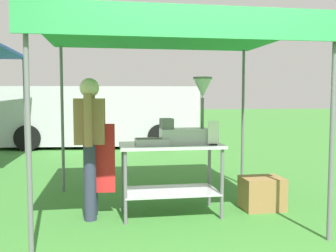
# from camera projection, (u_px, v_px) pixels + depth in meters

# --- Properties ---
(ground_plane) EXTENTS (70.00, 70.00, 0.00)m
(ground_plane) POSITION_uv_depth(u_px,v_px,m) (145.00, 153.00, 9.45)
(ground_plane) COLOR #3D7F33
(stall_canopy) EXTENTS (2.98, 2.61, 2.18)m
(stall_canopy) POSITION_uv_depth(u_px,v_px,m) (169.00, 37.00, 4.43)
(stall_canopy) COLOR slate
(stall_canopy) RESTS_ON ground
(donut_cart) EXTENTS (1.20, 0.64, 0.85)m
(donut_cart) POSITION_uv_depth(u_px,v_px,m) (171.00, 162.00, 4.44)
(donut_cart) COLOR #B7B7BC
(donut_cart) RESTS_ON ground
(donut_tray) EXTENTS (0.38, 0.27, 0.07)m
(donut_tray) POSITION_uv_depth(u_px,v_px,m) (151.00, 143.00, 4.34)
(donut_tray) COLOR #B7B7BC
(donut_tray) RESTS_ON donut_cart
(donut_fryer) EXTENTS (0.61, 0.28, 0.78)m
(donut_fryer) POSITION_uv_depth(u_px,v_px,m) (188.00, 122.00, 4.43)
(donut_fryer) COLOR #B7B7BC
(donut_fryer) RESTS_ON donut_cart
(menu_sign) EXTENTS (0.13, 0.05, 0.28)m
(menu_sign) POSITION_uv_depth(u_px,v_px,m) (213.00, 135.00, 4.28)
(menu_sign) COLOR black
(menu_sign) RESTS_ON donut_cart
(vendor) EXTENTS (0.46, 0.53, 1.61)m
(vendor) POSITION_uv_depth(u_px,v_px,m) (91.00, 140.00, 4.30)
(vendor) COLOR #2D3347
(vendor) RESTS_ON ground
(supply_crate) EXTENTS (0.51, 0.40, 0.40)m
(supply_crate) POSITION_uv_depth(u_px,v_px,m) (262.00, 193.00, 4.69)
(supply_crate) COLOR olive
(supply_crate) RESTS_ON ground
(van_silver) EXTENTS (5.76, 2.50, 1.69)m
(van_silver) POSITION_uv_depth(u_px,v_px,m) (98.00, 115.00, 10.85)
(van_silver) COLOR #BCBCC1
(van_silver) RESTS_ON ground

